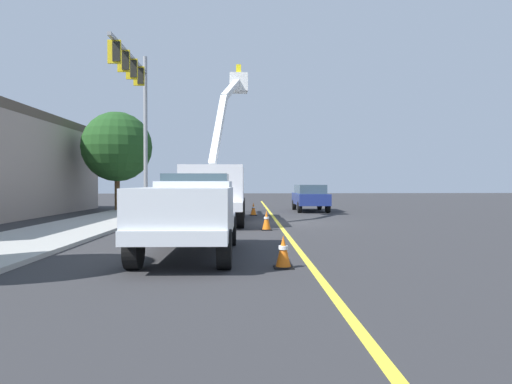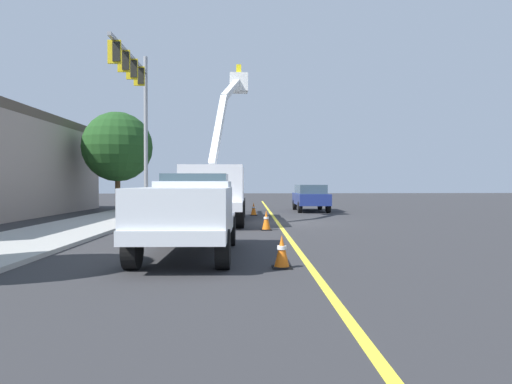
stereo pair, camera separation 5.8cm
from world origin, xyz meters
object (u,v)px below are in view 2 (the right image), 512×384
Objects in this scene: traffic_cone_leading at (282,252)px; traffic_cone_mid_front at (266,220)px; passing_minivan at (310,196)px; service_pickup_truck at (189,211)px; traffic_cone_mid_rear at (254,209)px; utility_bucket_truck at (217,187)px; traffic_signal_mast at (136,94)px.

traffic_cone_leading is 0.92× the size of traffic_cone_mid_front.
service_pickup_truck is at bearing 160.75° from passing_minivan.
passing_minivan is 6.73× the size of traffic_cone_mid_rear.
traffic_cone_mid_rear is (4.15, -1.93, -1.27)m from utility_bucket_truck.
utility_bucket_truck is 6.74m from traffic_signal_mast.
passing_minivan is at bearing -17.91° from traffic_cone_mid_front.
traffic_signal_mast reaches higher than utility_bucket_truck.
utility_bucket_truck reaches higher than traffic_cone_mid_rear.
traffic_cone_mid_front is 8.13m from traffic_cone_mid_rear.
utility_bucket_truck is at bearing 26.16° from traffic_cone_mid_front.
traffic_cone_mid_rear is at bearing -74.66° from traffic_signal_mast.
traffic_signal_mast is (12.54, 3.68, 5.20)m from service_pickup_truck.
traffic_cone_mid_rear is at bearing -9.60° from service_pickup_truck.
utility_bucket_truck is 11.82× the size of traffic_cone_leading.
utility_bucket_truck is at bearing -120.86° from traffic_signal_mast.
utility_bucket_truck is 4.61m from traffic_cone_mid_front.
service_pickup_truck is 8.10× the size of traffic_cone_leading.
utility_bucket_truck reaches higher than traffic_cone_mid_front.
traffic_cone_leading is 0.08× the size of traffic_signal_mast.
utility_bucket_truck is 1.46× the size of service_pickup_truck.
utility_bucket_truck is 12.05m from traffic_cone_leading.
traffic_signal_mast reaches higher than traffic_cone_mid_front.
utility_bucket_truck reaches higher than traffic_cone_leading.
traffic_cone_mid_front is at bearing -136.60° from traffic_signal_mast.
passing_minivan is 20.15m from traffic_cone_leading.
traffic_signal_mast is (-1.67, 6.08, 5.96)m from traffic_cone_mid_rear.
service_pickup_truck reaches higher than traffic_cone_mid_front.
passing_minivan is at bearing -61.64° from traffic_signal_mast.
utility_bucket_truck is at bearing 7.80° from traffic_cone_leading.
service_pickup_truck is at bearing -163.67° from traffic_signal_mast.
utility_bucket_truck reaches higher than passing_minivan.
service_pickup_truck is 1.17× the size of passing_minivan.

